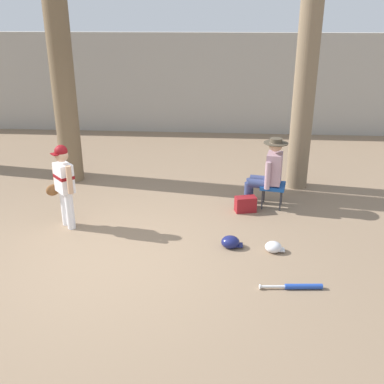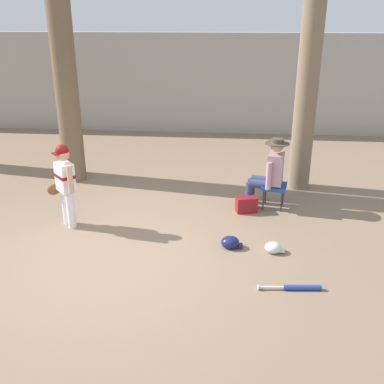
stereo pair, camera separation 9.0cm
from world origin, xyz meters
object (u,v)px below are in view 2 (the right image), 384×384
(folding_stool, at_px, (274,187))
(tree_near_player, at_px, (63,57))
(seated_spectator, at_px, (269,171))
(bat_blue_youth, at_px, (297,287))
(handbag_beside_stool, at_px, (247,205))
(young_ballplayer, at_px, (64,180))
(tree_behind_spectator, at_px, (311,47))
(batting_helmet_white, at_px, (273,248))
(batting_helmet_navy, at_px, (230,242))

(folding_stool, bearing_deg, tree_near_player, 164.52)
(seated_spectator, height_order, bat_blue_youth, seated_spectator)
(folding_stool, xyz_separation_m, handbag_beside_stool, (-0.46, -0.24, -0.23))
(young_ballplayer, height_order, seated_spectator, young_ballplayer)
(seated_spectator, distance_m, handbag_beside_stool, 0.68)
(folding_stool, xyz_separation_m, bat_blue_youth, (0.11, -2.47, -0.33))
(seated_spectator, bearing_deg, tree_near_player, 164.40)
(young_ballplayer, bearing_deg, tree_behind_spectator, 28.35)
(tree_behind_spectator, xyz_separation_m, young_ballplayer, (-3.77, -2.03, -1.81))
(seated_spectator, height_order, batting_helmet_white, seated_spectator)
(tree_near_player, xyz_separation_m, batting_helmet_navy, (3.12, -2.55, -2.26))
(seated_spectator, bearing_deg, batting_helmet_navy, -112.06)
(young_ballplayer, height_order, folding_stool, young_ballplayer)
(seated_spectator, distance_m, bat_blue_youth, 2.57)
(tree_near_player, distance_m, handbag_beside_stool, 4.23)
(seated_spectator, bearing_deg, tree_behind_spectator, 57.35)
(tree_near_player, relative_size, seated_spectator, 4.36)
(folding_stool, height_order, batting_helmet_navy, folding_stool)
(handbag_beside_stool, distance_m, bat_blue_youth, 2.30)
(handbag_beside_stool, bearing_deg, tree_near_player, 158.90)
(tree_behind_spectator, bearing_deg, folding_stool, -118.16)
(handbag_beside_stool, bearing_deg, seated_spectator, 35.82)
(young_ballplayer, height_order, handbag_beside_stool, young_ballplayer)
(folding_stool, xyz_separation_m, batting_helmet_navy, (-0.71, -1.49, -0.29))
(batting_helmet_navy, bearing_deg, tree_near_player, 140.77)
(bat_blue_youth, distance_m, batting_helmet_navy, 1.27)
(tree_near_player, xyz_separation_m, seated_spectator, (3.73, -1.04, -1.70))
(handbag_beside_stool, height_order, batting_helmet_navy, handbag_beside_stool)
(tree_near_player, xyz_separation_m, bat_blue_youth, (3.93, -3.53, -2.30))
(tree_behind_spectator, xyz_separation_m, batting_helmet_navy, (-1.26, -2.52, -2.48))
(handbag_beside_stool, bearing_deg, young_ballplayer, -164.53)
(young_ballplayer, distance_m, seated_spectator, 3.29)
(seated_spectator, bearing_deg, folding_stool, -10.72)
(young_ballplayer, xyz_separation_m, folding_stool, (3.22, 1.01, -0.38))
(bat_blue_youth, distance_m, batting_helmet_white, 0.92)
(tree_behind_spectator, bearing_deg, seated_spectator, -122.65)
(batting_helmet_white, bearing_deg, bat_blue_youth, -76.37)
(seated_spectator, distance_m, batting_helmet_white, 1.69)
(folding_stool, bearing_deg, tree_behind_spectator, 61.84)
(batting_helmet_navy, bearing_deg, bat_blue_youth, -50.39)
(folding_stool, xyz_separation_m, batting_helmet_white, (-0.11, -1.57, -0.30))
(seated_spectator, xyz_separation_m, batting_helmet_navy, (-0.61, -1.50, -0.56))
(bat_blue_youth, xyz_separation_m, batting_helmet_white, (-0.22, 0.90, 0.03))
(bat_blue_youth, bearing_deg, tree_behind_spectator, 82.74)
(seated_spectator, relative_size, batting_helmet_white, 4.40)
(tree_behind_spectator, distance_m, bat_blue_youth, 4.33)
(bat_blue_youth, height_order, batting_helmet_white, batting_helmet_white)
(batting_helmet_navy, bearing_deg, young_ballplayer, 169.17)
(young_ballplayer, xyz_separation_m, bat_blue_youth, (3.32, -1.46, -0.71))
(batting_helmet_white, height_order, batting_helmet_navy, batting_helmet_navy)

